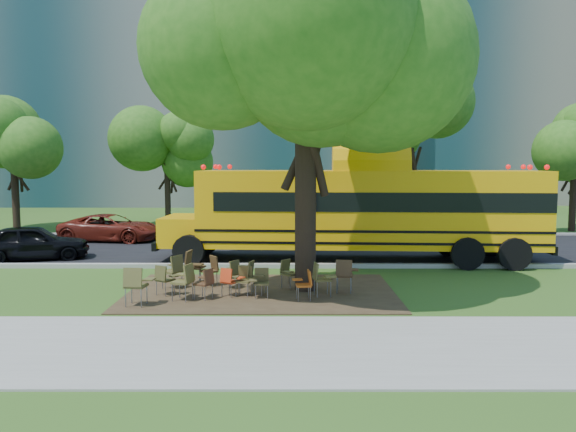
{
  "coord_description": "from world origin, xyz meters",
  "views": [
    {
      "loc": [
        1.72,
        -15.09,
        3.4
      ],
      "look_at": [
        1.7,
        3.13,
        1.69
      ],
      "focal_mm": 35.0,
      "sensor_mm": 36.0,
      "label": 1
    }
  ],
  "objects_px": {
    "chair_4": "(230,279)",
    "chair_15": "(255,274)",
    "chair_5": "(261,280)",
    "chair_9": "(210,268)",
    "chair_0": "(136,282)",
    "chair_6": "(305,282)",
    "chair_12": "(288,271)",
    "chair_2": "(206,281)",
    "black_car": "(32,243)",
    "chair_1": "(165,277)",
    "chair_14": "(185,278)",
    "chair_10": "(193,264)",
    "bg_car_red": "(111,228)",
    "chair_3": "(243,278)",
    "chair_7": "(321,276)",
    "main_tree": "(306,61)",
    "chair_13": "(345,272)",
    "chair_11": "(232,271)",
    "chair_8": "(174,268)",
    "school_bus": "(365,209)"
  },
  "relations": [
    {
      "from": "chair_0",
      "to": "bg_car_red",
      "type": "height_order",
      "value": "bg_car_red"
    },
    {
      "from": "chair_15",
      "to": "black_car",
      "type": "xyz_separation_m",
      "value": [
        -8.11,
        5.16,
        0.1
      ]
    },
    {
      "from": "main_tree",
      "to": "chair_6",
      "type": "bearing_deg",
      "value": -91.89
    },
    {
      "from": "chair_10",
      "to": "chair_14",
      "type": "bearing_deg",
      "value": 13.95
    },
    {
      "from": "school_bus",
      "to": "chair_12",
      "type": "bearing_deg",
      "value": -118.41
    },
    {
      "from": "chair_0",
      "to": "chair_14",
      "type": "distance_m",
      "value": 1.2
    },
    {
      "from": "chair_6",
      "to": "chair_9",
      "type": "bearing_deg",
      "value": 51.31
    },
    {
      "from": "chair_8",
      "to": "bg_car_red",
      "type": "xyz_separation_m",
      "value": [
        -4.67,
        9.35,
        0.02
      ]
    },
    {
      "from": "bg_car_red",
      "to": "main_tree",
      "type": "bearing_deg",
      "value": -131.74
    },
    {
      "from": "main_tree",
      "to": "chair_0",
      "type": "xyz_separation_m",
      "value": [
        -4.05,
        -1.74,
        -5.42
      ]
    },
    {
      "from": "chair_5",
      "to": "chair_15",
      "type": "bearing_deg",
      "value": -68.92
    },
    {
      "from": "main_tree",
      "to": "chair_11",
      "type": "height_order",
      "value": "main_tree"
    },
    {
      "from": "chair_11",
      "to": "chair_15",
      "type": "bearing_deg",
      "value": -99.52
    },
    {
      "from": "chair_5",
      "to": "chair_14",
      "type": "distance_m",
      "value": 1.88
    },
    {
      "from": "main_tree",
      "to": "chair_7",
      "type": "distance_m",
      "value": 5.54
    },
    {
      "from": "school_bus",
      "to": "chair_1",
      "type": "bearing_deg",
      "value": -134.94
    },
    {
      "from": "school_bus",
      "to": "chair_13",
      "type": "relative_size",
      "value": 14.27
    },
    {
      "from": "chair_9",
      "to": "chair_8",
      "type": "bearing_deg",
      "value": 75.07
    },
    {
      "from": "chair_9",
      "to": "chair_10",
      "type": "bearing_deg",
      "value": 34.17
    },
    {
      "from": "chair_3",
      "to": "chair_12",
      "type": "height_order",
      "value": "chair_12"
    },
    {
      "from": "chair_9",
      "to": "chair_0",
      "type": "bearing_deg",
      "value": 112.1
    },
    {
      "from": "chair_0",
      "to": "chair_2",
      "type": "distance_m",
      "value": 1.69
    },
    {
      "from": "black_car",
      "to": "bg_car_red",
      "type": "relative_size",
      "value": 0.87
    },
    {
      "from": "chair_3",
      "to": "chair_7",
      "type": "bearing_deg",
      "value": -169.58
    },
    {
      "from": "chair_5",
      "to": "chair_9",
      "type": "height_order",
      "value": "chair_9"
    },
    {
      "from": "chair_10",
      "to": "chair_13",
      "type": "distance_m",
      "value": 4.29
    },
    {
      "from": "chair_4",
      "to": "chair_15",
      "type": "relative_size",
      "value": 0.87
    },
    {
      "from": "chair_2",
      "to": "chair_3",
      "type": "bearing_deg",
      "value": -38.08
    },
    {
      "from": "chair_0",
      "to": "chair_6",
      "type": "xyz_separation_m",
      "value": [
        4.01,
        0.65,
        -0.13
      ]
    },
    {
      "from": "school_bus",
      "to": "chair_4",
      "type": "bearing_deg",
      "value": -124.59
    },
    {
      "from": "chair_7",
      "to": "chair_9",
      "type": "bearing_deg",
      "value": -122.77
    },
    {
      "from": "chair_5",
      "to": "chair_14",
      "type": "height_order",
      "value": "chair_14"
    },
    {
      "from": "chair_3",
      "to": "chair_4",
      "type": "distance_m",
      "value": 0.36
    },
    {
      "from": "chair_12",
      "to": "chair_10",
      "type": "bearing_deg",
      "value": -59.36
    },
    {
      "from": "chair_8",
      "to": "chair_6",
      "type": "bearing_deg",
      "value": -78.39
    },
    {
      "from": "chair_6",
      "to": "chair_13",
      "type": "bearing_deg",
      "value": -60.58
    },
    {
      "from": "chair_1",
      "to": "chair_11",
      "type": "xyz_separation_m",
      "value": [
        1.65,
        0.82,
        -0.0
      ]
    },
    {
      "from": "main_tree",
      "to": "black_car",
      "type": "height_order",
      "value": "main_tree"
    },
    {
      "from": "chair_5",
      "to": "chair_9",
      "type": "xyz_separation_m",
      "value": [
        -1.48,
        1.4,
        0.05
      ]
    },
    {
      "from": "chair_1",
      "to": "chair_13",
      "type": "xyz_separation_m",
      "value": [
        4.66,
        0.32,
        0.06
      ]
    },
    {
      "from": "chair_0",
      "to": "chair_12",
      "type": "height_order",
      "value": "chair_0"
    },
    {
      "from": "chair_4",
      "to": "bg_car_red",
      "type": "bearing_deg",
      "value": 154.32
    },
    {
      "from": "chair_0",
      "to": "chair_8",
      "type": "height_order",
      "value": "chair_0"
    },
    {
      "from": "chair_14",
      "to": "chair_9",
      "type": "bearing_deg",
      "value": 5.87
    },
    {
      "from": "chair_10",
      "to": "chair_0",
      "type": "bearing_deg",
      "value": -10.28
    },
    {
      "from": "chair_2",
      "to": "black_car",
      "type": "height_order",
      "value": "black_car"
    },
    {
      "from": "chair_1",
      "to": "chair_10",
      "type": "height_order",
      "value": "chair_10"
    },
    {
      "from": "chair_0",
      "to": "chair_15",
      "type": "relative_size",
      "value": 1.11
    },
    {
      "from": "chair_1",
      "to": "chair_6",
      "type": "relative_size",
      "value": 1.06
    },
    {
      "from": "school_bus",
      "to": "chair_4",
      "type": "xyz_separation_m",
      "value": [
        -4.14,
        -5.27,
        -1.35
      ]
    }
  ]
}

